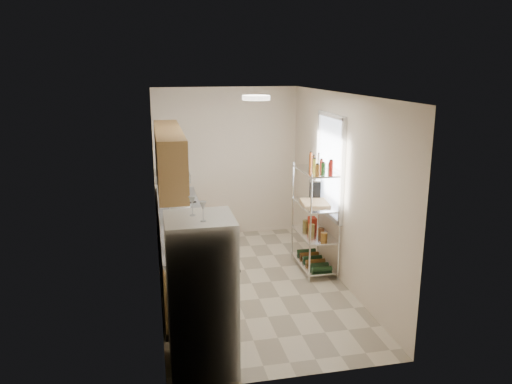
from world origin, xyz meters
TOP-DOWN VIEW (x-y plane):
  - room at (0.00, 0.00)m, footprint 2.52×4.42m
  - counter_run at (-0.92, 0.44)m, footprint 0.63×3.51m
  - upper_cabinets at (-1.05, 0.10)m, footprint 0.33×2.20m
  - range_hood at (-1.00, 0.90)m, footprint 0.50×0.60m
  - window at (1.23, 0.35)m, footprint 0.06×1.00m
  - bakers_rack at (1.00, 0.30)m, footprint 0.45×0.90m
  - ceiling_dome at (0.00, -0.30)m, footprint 0.34×0.34m
  - refrigerator at (-0.87, -1.84)m, footprint 0.65×0.65m
  - wine_glass_a at (-0.85, -1.97)m, footprint 0.07×0.07m
  - wine_glass_b at (-0.93, -1.77)m, footprint 0.07×0.07m
  - rice_cooker at (-0.94, 0.27)m, footprint 0.28×0.28m
  - frying_pan_large at (-0.93, 1.00)m, footprint 0.33×0.33m
  - frying_pan_small at (-0.95, 1.18)m, footprint 0.29×0.29m
  - cutting_board at (0.99, 0.30)m, footprint 0.43×0.52m
  - espresso_machine at (1.10, 0.63)m, footprint 0.23×0.28m
  - storage_bag at (1.04, 0.53)m, footprint 0.12×0.16m

SIDE VIEW (x-z plane):
  - counter_run at x=-0.92m, z-range 0.00..0.90m
  - storage_bag at x=1.04m, z-range 0.56..0.73m
  - refrigerator at x=-0.87m, z-range 0.00..1.58m
  - frying_pan_small at x=-0.95m, z-range 0.90..0.94m
  - frying_pan_large at x=-0.93m, z-range 0.90..0.95m
  - rice_cooker at x=-0.94m, z-range 0.90..1.12m
  - cutting_board at x=0.99m, z-range 1.01..1.04m
  - bakers_rack at x=1.00m, z-range 0.24..1.97m
  - espresso_machine at x=1.10m, z-range 1.01..1.30m
  - room at x=0.00m, z-range -0.01..2.61m
  - range_hood at x=-1.00m, z-range 1.33..1.45m
  - window at x=1.23m, z-range 0.82..2.28m
  - wine_glass_a at x=-0.85m, z-range 1.58..1.76m
  - wine_glass_b at x=-0.93m, z-range 1.58..1.76m
  - upper_cabinets at x=-1.05m, z-range 1.45..2.17m
  - ceiling_dome at x=0.00m, z-range 2.54..2.60m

